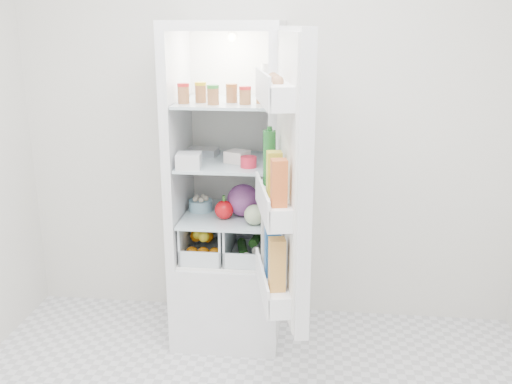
# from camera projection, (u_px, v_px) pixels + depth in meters

# --- Properties ---
(room_walls) EXTENTS (3.02, 3.02, 2.61)m
(room_walls) POSITION_uv_depth(u_px,v_px,m) (228.00, 86.00, 1.84)
(room_walls) COLOR silver
(room_walls) RESTS_ON ground
(refrigerator) EXTENTS (0.60, 0.60, 1.80)m
(refrigerator) POSITION_uv_depth(u_px,v_px,m) (230.00, 224.00, 3.32)
(refrigerator) COLOR white
(refrigerator) RESTS_ON ground
(shelf_low) EXTENTS (0.49, 0.53, 0.01)m
(shelf_low) POSITION_uv_depth(u_px,v_px,m) (228.00, 215.00, 3.24)
(shelf_low) COLOR silver
(shelf_low) RESTS_ON refrigerator
(shelf_mid) EXTENTS (0.49, 0.53, 0.02)m
(shelf_mid) POSITION_uv_depth(u_px,v_px,m) (227.00, 162.00, 3.15)
(shelf_mid) COLOR silver
(shelf_mid) RESTS_ON refrigerator
(shelf_top) EXTENTS (0.49, 0.53, 0.02)m
(shelf_top) POSITION_uv_depth(u_px,v_px,m) (226.00, 102.00, 3.05)
(shelf_top) COLOR silver
(shelf_top) RESTS_ON refrigerator
(crisper_left) EXTENTS (0.23, 0.46, 0.22)m
(crisper_left) POSITION_uv_depth(u_px,v_px,m) (207.00, 235.00, 3.29)
(crisper_left) COLOR silver
(crisper_left) RESTS_ON refrigerator
(crisper_right) EXTENTS (0.23, 0.46, 0.22)m
(crisper_right) POSITION_uv_depth(u_px,v_px,m) (249.00, 237.00, 3.26)
(crisper_right) COLOR silver
(crisper_right) RESTS_ON refrigerator
(condiment_jars) EXTENTS (0.46, 0.16, 0.08)m
(condiment_jars) POSITION_uv_depth(u_px,v_px,m) (223.00, 95.00, 2.93)
(condiment_jars) COLOR #B21919
(condiment_jars) RESTS_ON shelf_top
(squeeze_bottle) EXTENTS (0.07, 0.07, 0.20)m
(squeeze_bottle) POSITION_uv_depth(u_px,v_px,m) (266.00, 82.00, 3.03)
(squeeze_bottle) COLOR white
(squeeze_bottle) RESTS_ON shelf_top
(tub_white) EXTENTS (0.14, 0.14, 0.08)m
(tub_white) POSITION_uv_depth(u_px,v_px,m) (189.00, 161.00, 2.97)
(tub_white) COLOR silver
(tub_white) RESTS_ON shelf_mid
(tub_cream) EXTENTS (0.14, 0.14, 0.06)m
(tub_cream) POSITION_uv_depth(u_px,v_px,m) (237.00, 157.00, 3.10)
(tub_cream) COLOR silver
(tub_cream) RESTS_ON shelf_mid
(tin_red) EXTENTS (0.11, 0.11, 0.06)m
(tin_red) POSITION_uv_depth(u_px,v_px,m) (248.00, 162.00, 2.99)
(tin_red) COLOR red
(tin_red) RESTS_ON shelf_mid
(foil_tray) EXTENTS (0.18, 0.14, 0.04)m
(foil_tray) POSITION_uv_depth(u_px,v_px,m) (202.00, 152.00, 3.26)
(foil_tray) COLOR silver
(foil_tray) RESTS_ON shelf_mid
(red_cabbage) EXTENTS (0.18, 0.18, 0.18)m
(red_cabbage) POSITION_uv_depth(u_px,v_px,m) (243.00, 200.00, 3.18)
(red_cabbage) COLOR #4F1B4D
(red_cabbage) RESTS_ON shelf_low
(bell_pepper) EXTENTS (0.10, 0.10, 0.10)m
(bell_pepper) POSITION_uv_depth(u_px,v_px,m) (224.00, 210.00, 3.14)
(bell_pepper) COLOR red
(bell_pepper) RESTS_ON shelf_low
(mushroom_bowl) EXTENTS (0.15, 0.15, 0.06)m
(mushroom_bowl) POSITION_uv_depth(u_px,v_px,m) (201.00, 205.00, 3.28)
(mushroom_bowl) COLOR #92C4D9
(mushroom_bowl) RESTS_ON shelf_low
(salad_bag) EXTENTS (0.11, 0.11, 0.11)m
(salad_bag) POSITION_uv_depth(u_px,v_px,m) (254.00, 215.00, 3.04)
(salad_bag) COLOR #A6B789
(salad_bag) RESTS_ON shelf_low
(citrus_pile) EXTENTS (0.20, 0.24, 0.16)m
(citrus_pile) POSITION_uv_depth(u_px,v_px,m) (203.00, 243.00, 3.23)
(citrus_pile) COLOR orange
(citrus_pile) RESTS_ON refrigerator
(veg_pile) EXTENTS (0.16, 0.30, 0.10)m
(veg_pile) POSITION_uv_depth(u_px,v_px,m) (250.00, 245.00, 3.27)
(veg_pile) COLOR #25501A
(veg_pile) RESTS_ON refrigerator
(fridge_door) EXTENTS (0.28, 0.60, 1.30)m
(fridge_door) POSITION_uv_depth(u_px,v_px,m) (287.00, 184.00, 2.56)
(fridge_door) COLOR white
(fridge_door) RESTS_ON refrigerator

